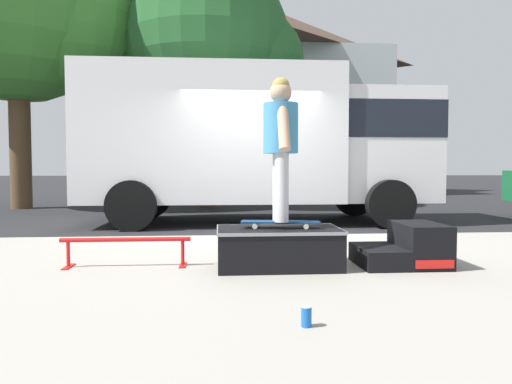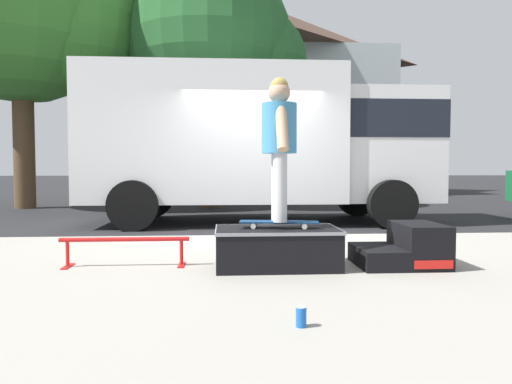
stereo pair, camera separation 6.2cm
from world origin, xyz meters
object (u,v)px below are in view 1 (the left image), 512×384
object	(u,v)px
grind_rail	(126,245)
skateboard	(280,222)
skate_box	(278,246)
kicker_ramp	(407,248)
street_tree_main	(217,46)
soda_can_b	(306,317)
box_truck	(259,139)
street_tree_neighbour	(30,1)
skater_kid	(281,137)

from	to	relation	value
grind_rail	skateboard	bearing A→B (deg)	-5.35
skate_box	kicker_ramp	bearing A→B (deg)	-0.02
street_tree_main	skate_box	bearing A→B (deg)	-85.86
soda_can_b	box_truck	xyz separation A→B (m)	(0.28, 6.81, 1.52)
soda_can_b	street_tree_main	size ratio (longest dim) A/B	0.02
skateboard	skate_box	bearing A→B (deg)	-166.96
street_tree_neighbour	skateboard	bearing A→B (deg)	-57.25
skate_box	street_tree_neighbour	bearing A→B (deg)	122.63
skater_kid	street_tree_neighbour	size ratio (longest dim) A/B	0.16
grind_rail	skater_kid	size ratio (longest dim) A/B	0.91
grind_rail	street_tree_neighbour	size ratio (longest dim) A/B	0.15
skater_kid	street_tree_main	xyz separation A→B (m)	(-0.66, 8.76, 3.10)
kicker_ramp	street_tree_neighbour	distance (m)	12.57
skate_box	soda_can_b	distance (m)	1.79
kicker_ramp	soda_can_b	bearing A→B (deg)	-127.33
kicker_ramp	street_tree_neighbour	xyz separation A→B (m)	(-7.03, 8.93, 5.37)
kicker_ramp	soda_can_b	distance (m)	2.25
street_tree_neighbour	skater_kid	bearing A→B (deg)	-57.25
kicker_ramp	box_truck	world-z (taller)	box_truck
grind_rail	skate_box	bearing A→B (deg)	-5.64
skater_kid	kicker_ramp	bearing A→B (deg)	-0.26
soda_can_b	street_tree_neighbour	world-z (taller)	street_tree_neighbour
kicker_ramp	soda_can_b	world-z (taller)	kicker_ramp
box_truck	soda_can_b	bearing A→B (deg)	-92.34
skater_kid	box_truck	distance (m)	5.03
grind_rail	street_tree_main	size ratio (longest dim) A/B	0.19
skateboard	soda_can_b	size ratio (longest dim) A/B	6.34
skate_box	box_truck	size ratio (longest dim) A/B	0.18
skate_box	skater_kid	xyz separation A→B (m)	(0.02, 0.01, 1.08)
skateboard	skater_kid	xyz separation A→B (m)	(-0.00, 0.00, 0.84)
skate_box	soda_can_b	xyz separation A→B (m)	(-0.04, -1.79, -0.15)
soda_can_b	grind_rail	bearing A→B (deg)	127.26
skateboard	kicker_ramp	bearing A→B (deg)	-0.26
soda_can_b	box_truck	bearing A→B (deg)	87.66
soda_can_b	street_tree_neighbour	xyz separation A→B (m)	(-5.67, 10.72, 5.49)
skateboard	street_tree_main	bearing A→B (deg)	94.30
grind_rail	soda_can_b	xyz separation A→B (m)	(1.47, -1.94, -0.15)
street_tree_neighbour	soda_can_b	bearing A→B (deg)	-62.10
skate_box	soda_can_b	bearing A→B (deg)	-91.41
skateboard	skater_kid	world-z (taller)	skater_kid
grind_rail	box_truck	xyz separation A→B (m)	(1.75, 4.87, 1.37)
kicker_ramp	street_tree_neighbour	world-z (taller)	street_tree_neighbour
street_tree_main	street_tree_neighbour	distance (m)	5.21
grind_rail	skater_kid	distance (m)	1.88
kicker_ramp	street_tree_main	distance (m)	9.92
box_truck	street_tree_main	world-z (taller)	street_tree_main
skate_box	box_truck	world-z (taller)	box_truck
street_tree_main	street_tree_neighbour	size ratio (longest dim) A/B	0.79
soda_can_b	street_tree_neighbour	distance (m)	13.31
box_truck	kicker_ramp	bearing A→B (deg)	-77.82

